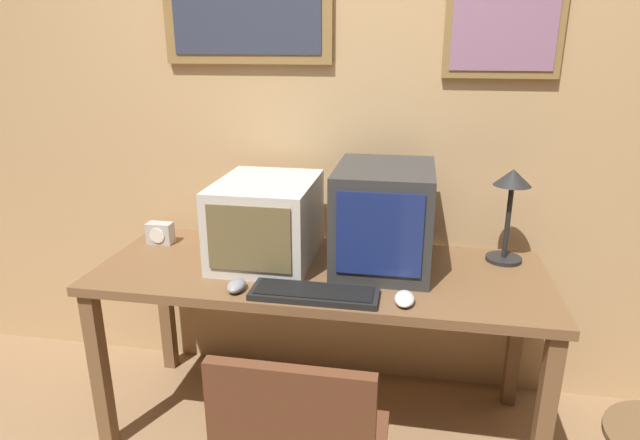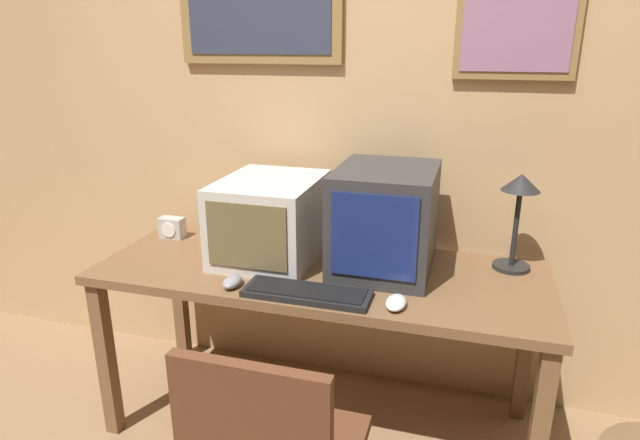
# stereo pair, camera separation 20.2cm
# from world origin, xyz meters

# --- Properties ---
(wall_back) EXTENTS (8.00, 0.08, 2.60)m
(wall_back) POSITION_xyz_m (-0.00, 1.42, 1.31)
(wall_back) COLOR tan
(wall_back) RESTS_ON ground_plane
(desk) EXTENTS (1.73, 0.67, 0.72)m
(desk) POSITION_xyz_m (0.00, 0.99, 0.64)
(desk) COLOR brown
(desk) RESTS_ON ground_plane
(monitor_left) EXTENTS (0.38, 0.48, 0.32)m
(monitor_left) POSITION_xyz_m (-0.23, 1.06, 0.89)
(monitor_left) COLOR beige
(monitor_left) RESTS_ON desk
(monitor_right) EXTENTS (0.37, 0.46, 0.40)m
(monitor_right) POSITION_xyz_m (0.23, 1.07, 0.92)
(monitor_right) COLOR #333333
(monitor_right) RESTS_ON desk
(keyboard_main) EXTENTS (0.44, 0.15, 0.03)m
(keyboard_main) POSITION_xyz_m (0.02, 0.75, 0.74)
(keyboard_main) COLOR black
(keyboard_main) RESTS_ON desk
(mouse_near_keyboard) EXTENTS (0.07, 0.12, 0.03)m
(mouse_near_keyboard) POSITION_xyz_m (0.33, 0.75, 0.74)
(mouse_near_keyboard) COLOR silver
(mouse_near_keyboard) RESTS_ON desk
(mouse_far_corner) EXTENTS (0.06, 0.10, 0.04)m
(mouse_far_corner) POSITION_xyz_m (-0.26, 0.74, 0.74)
(mouse_far_corner) COLOR gray
(mouse_far_corner) RESTS_ON desk
(desk_clock) EXTENTS (0.11, 0.07, 0.09)m
(desk_clock) POSITION_xyz_m (-0.74, 1.14, 0.77)
(desk_clock) COLOR #B7B2AD
(desk_clock) RESTS_ON desk
(desk_lamp) EXTENTS (0.14, 0.14, 0.38)m
(desk_lamp) POSITION_xyz_m (0.72, 1.20, 1.00)
(desk_lamp) COLOR black
(desk_lamp) RESTS_ON desk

